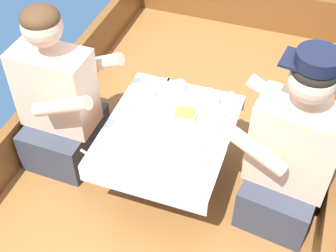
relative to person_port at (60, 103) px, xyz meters
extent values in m
plane|color=navy|center=(0.62, 0.01, -0.70)|extent=(60.00, 60.00, 0.00)
cube|color=brown|center=(0.62, 0.01, -0.55)|extent=(1.78, 3.48, 0.31)
cube|color=brown|center=(-0.24, 0.01, -0.25)|extent=(0.06, 3.48, 0.29)
cube|color=brown|center=(1.48, 0.01, -0.25)|extent=(0.06, 3.48, 0.29)
cube|color=brown|center=(0.62, 1.72, -0.23)|extent=(1.66, 0.06, 0.33)
cylinder|color=#B2B2B7|center=(0.62, 0.01, -0.21)|extent=(0.07, 0.07, 0.37)
cube|color=brown|center=(0.62, 0.01, -0.01)|extent=(0.61, 0.73, 0.02)
cube|color=white|center=(0.62, 0.01, 0.00)|extent=(0.64, 0.76, 0.00)
cube|color=white|center=(0.62, -0.37, -0.05)|extent=(0.64, 0.00, 0.10)
cube|color=white|center=(0.62, 0.39, -0.05)|extent=(0.64, 0.00, 0.10)
cube|color=#333847|center=(-0.01, 0.00, -0.26)|extent=(0.37, 0.45, 0.26)
cube|color=beige|center=(-0.01, 0.00, 0.10)|extent=(0.40, 0.23, 0.47)
sphere|color=beige|center=(-0.01, 0.00, 0.48)|extent=(0.20, 0.20, 0.20)
ellipsoid|color=#472D19|center=(-0.01, 0.00, 0.53)|extent=(0.19, 0.19, 0.11)
cylinder|color=beige|center=(0.15, 0.18, 0.18)|extent=(0.34, 0.08, 0.21)
cylinder|color=beige|center=(0.14, -0.18, 0.18)|extent=(0.34, 0.08, 0.21)
cube|color=#333847|center=(1.24, 0.01, -0.26)|extent=(0.42, 0.48, 0.26)
cube|color=beige|center=(1.24, 0.01, 0.10)|extent=(0.43, 0.27, 0.47)
sphere|color=beige|center=(1.24, 0.01, 0.49)|extent=(0.20, 0.20, 0.20)
ellipsoid|color=black|center=(1.24, 0.01, 0.53)|extent=(0.19, 0.19, 0.11)
cylinder|color=beige|center=(1.07, -0.15, 0.18)|extent=(0.34, 0.12, 0.21)
cylinder|color=beige|center=(1.12, 0.21, 0.18)|extent=(0.34, 0.12, 0.21)
cylinder|color=black|center=(1.24, 0.01, 0.59)|extent=(0.18, 0.18, 0.06)
cube|color=black|center=(1.15, 0.02, 0.56)|extent=(0.12, 0.15, 0.01)
cylinder|color=silver|center=(0.68, 0.11, 0.01)|extent=(0.19, 0.19, 0.01)
cylinder|color=silver|center=(0.44, -0.03, 0.01)|extent=(0.19, 0.19, 0.01)
cube|color=#E0BC7F|center=(0.68, 0.11, 0.03)|extent=(0.12, 0.10, 0.04)
cube|color=gold|center=(0.68, 0.11, 0.05)|extent=(0.10, 0.08, 0.01)
cylinder|color=silver|center=(0.52, -0.26, 0.02)|extent=(0.12, 0.12, 0.04)
cylinder|color=beige|center=(0.52, -0.26, 0.03)|extent=(0.10, 0.10, 0.02)
cylinder|color=silver|center=(0.75, 0.27, 0.02)|extent=(0.15, 0.15, 0.04)
cylinder|color=beige|center=(0.75, 0.27, 0.03)|extent=(0.12, 0.12, 0.02)
cylinder|color=silver|center=(0.40, 0.20, 0.02)|extent=(0.15, 0.15, 0.04)
cylinder|color=beige|center=(0.40, 0.20, 0.03)|extent=(0.12, 0.12, 0.02)
cylinder|color=silver|center=(0.67, -0.21, 0.03)|extent=(0.07, 0.07, 0.06)
torus|color=silver|center=(0.72, -0.21, 0.03)|extent=(0.04, 0.01, 0.04)
cylinder|color=#3D2314|center=(0.67, -0.21, 0.05)|extent=(0.06, 0.06, 0.01)
cylinder|color=silver|center=(0.79, -0.08, 0.03)|extent=(0.07, 0.07, 0.07)
torus|color=silver|center=(0.84, -0.08, 0.04)|extent=(0.04, 0.01, 0.04)
cylinder|color=#3D2314|center=(0.79, -0.08, 0.05)|extent=(0.06, 0.06, 0.01)
cylinder|color=silver|center=(0.84, 0.17, 0.03)|extent=(0.07, 0.07, 0.06)
torus|color=silver|center=(0.89, 0.17, 0.04)|extent=(0.04, 0.01, 0.04)
cylinder|color=#3D2314|center=(0.84, 0.17, 0.05)|extent=(0.06, 0.06, 0.01)
cylinder|color=silver|center=(0.58, 0.32, 0.03)|extent=(0.06, 0.06, 0.05)
cylinder|color=beige|center=(0.58, 0.32, 0.03)|extent=(0.07, 0.07, 0.03)
cube|color=silver|center=(0.35, -0.30, 0.00)|extent=(0.17, 0.06, 0.00)
cube|color=silver|center=(0.77, -0.22, 0.00)|extent=(0.03, 0.17, 0.00)
cube|color=silver|center=(0.82, 0.01, 0.00)|extent=(0.10, 0.15, 0.00)
ellipsoid|color=silver|center=(0.86, 0.07, 0.01)|extent=(0.04, 0.02, 0.01)
cube|color=silver|center=(0.87, 0.32, 0.00)|extent=(0.05, 0.17, 0.00)
ellipsoid|color=silver|center=(0.86, 0.39, 0.01)|extent=(0.04, 0.02, 0.01)
cube|color=silver|center=(0.49, 0.32, 0.00)|extent=(0.02, 0.17, 0.00)
cube|color=silver|center=(0.49, 0.39, 0.00)|extent=(0.02, 0.04, 0.00)
camera|label=1|loc=(1.18, -1.58, 1.69)|focal=50.00mm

